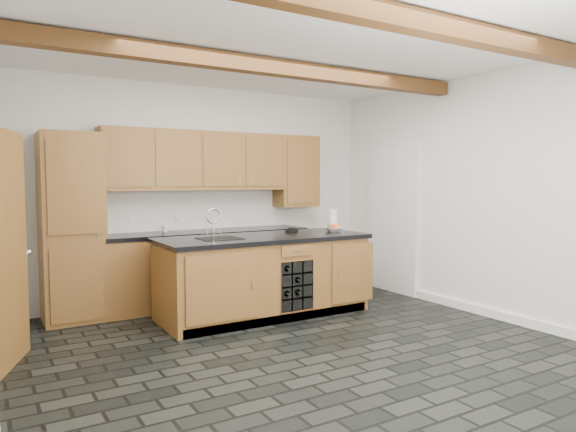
% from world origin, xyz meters
% --- Properties ---
extents(ground, '(5.00, 5.00, 0.00)m').
position_xyz_m(ground, '(0.00, 0.00, 0.00)').
color(ground, black).
rests_on(ground, ground).
extents(room_shell, '(5.01, 5.00, 5.00)m').
position_xyz_m(room_shell, '(-0.09, 0.53, 1.53)').
color(room_shell, white).
rests_on(room_shell, ground).
extents(back_cabinetry, '(3.65, 0.62, 2.20)m').
position_xyz_m(back_cabinetry, '(-0.38, 2.24, 0.98)').
color(back_cabinetry, brown).
rests_on(back_cabinetry, ground).
extents(island, '(2.48, 0.96, 0.93)m').
position_xyz_m(island, '(0.31, 1.28, 0.46)').
color(island, brown).
rests_on(island, ground).
extents(faucet, '(0.45, 0.40, 0.34)m').
position_xyz_m(faucet, '(-0.25, 1.33, 0.96)').
color(faucet, black).
rests_on(faucet, island).
extents(kitchen_scale, '(0.18, 0.14, 0.05)m').
position_xyz_m(kitchen_scale, '(0.85, 1.57, 0.95)').
color(kitchen_scale, black).
rests_on(kitchen_scale, island).
extents(fruit_bowl, '(0.27, 0.27, 0.06)m').
position_xyz_m(fruit_bowl, '(1.30, 1.30, 0.96)').
color(fruit_bowl, white).
rests_on(fruit_bowl, island).
extents(fruit_cluster, '(0.16, 0.17, 0.07)m').
position_xyz_m(fruit_cluster, '(1.30, 1.30, 0.99)').
color(fruit_cluster, red).
rests_on(fruit_cluster, fruit_bowl).
extents(paper_towel, '(0.11, 0.11, 0.27)m').
position_xyz_m(paper_towel, '(1.42, 1.48, 1.07)').
color(paper_towel, white).
rests_on(paper_towel, island).
extents(mug, '(0.11, 0.11, 0.09)m').
position_xyz_m(mug, '(-0.56, 2.29, 0.97)').
color(mug, white).
rests_on(mug, back_cabinetry).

